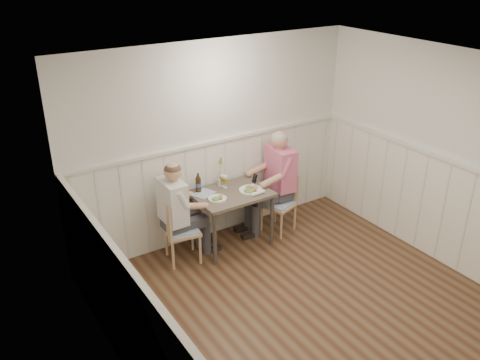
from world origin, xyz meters
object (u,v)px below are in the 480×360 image
at_px(dining_table, 232,199).
at_px(man_in_pink, 277,187).
at_px(grass_vase, 219,173).
at_px(beer_bottle, 198,184).
at_px(chair_right, 281,200).
at_px(chair_left, 178,228).
at_px(diner_cream, 177,220).

relative_size(dining_table, man_in_pink, 0.67).
bearing_deg(dining_table, grass_vase, 97.17).
bearing_deg(dining_table, man_in_pink, 4.19).
xyz_separation_m(man_in_pink, beer_bottle, (-1.10, 0.19, 0.26)).
xyz_separation_m(dining_table, chair_right, (0.77, -0.03, -0.21)).
height_order(chair_right, beer_bottle, beer_bottle).
bearing_deg(beer_bottle, grass_vase, 1.80).
distance_m(chair_right, man_in_pink, 0.18).
height_order(dining_table, chair_left, chair_left).
relative_size(chair_left, grass_vase, 2.02).
xyz_separation_m(chair_left, grass_vase, (0.73, 0.24, 0.48)).
xyz_separation_m(man_in_pink, grass_vase, (-0.79, 0.20, 0.34)).
bearing_deg(man_in_pink, diner_cream, -179.99).
relative_size(chair_left, man_in_pink, 0.59).
height_order(man_in_pink, diner_cream, man_in_pink).
relative_size(diner_cream, grass_vase, 3.16).
bearing_deg(beer_bottle, chair_right, -13.93).
bearing_deg(grass_vase, man_in_pink, -13.85).
xyz_separation_m(chair_right, man_in_pink, (-0.00, 0.09, 0.16)).
bearing_deg(chair_right, dining_table, 177.51).
height_order(chair_right, man_in_pink, man_in_pink).
height_order(dining_table, beer_bottle, beer_bottle).
bearing_deg(dining_table, chair_right, -2.49).
bearing_deg(chair_right, man_in_pink, 92.86).
distance_m(beer_bottle, grass_vase, 0.32).
xyz_separation_m(man_in_pink, diner_cream, (-1.52, -0.00, -0.04)).
bearing_deg(grass_vase, dining_table, -82.83).
relative_size(dining_table, chair_right, 1.18).
xyz_separation_m(chair_right, beer_bottle, (-1.11, 0.27, 0.42)).
height_order(beer_bottle, grass_vase, grass_vase).
relative_size(diner_cream, beer_bottle, 5.21).
distance_m(dining_table, man_in_pink, 0.76).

